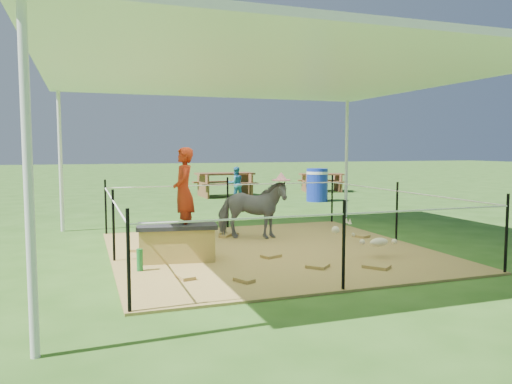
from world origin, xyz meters
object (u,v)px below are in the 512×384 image
object	(u,v)px
distant_person	(236,183)
foal	(379,240)
green_bottle	(140,260)
pony	(252,210)
trash_barrel	(317,185)
picnic_table_far	(321,182)
picnic_table_near	(225,185)
straw_bale	(177,244)
woman	(184,184)

from	to	relation	value
distant_person	foal	bearing A→B (deg)	81.51
green_bottle	pony	bearing A→B (deg)	38.74
foal	trash_barrel	xyz separation A→B (m)	(2.61, 7.22, 0.21)
picnic_table_far	picnic_table_near	bearing A→B (deg)	-156.19
pony	foal	size ratio (longest dim) A/B	1.36
straw_bale	foal	world-z (taller)	foal
distant_person	trash_barrel	bearing A→B (deg)	147.48
trash_barrel	picnic_table_near	size ratio (longest dim) A/B	0.52
foal	distant_person	size ratio (longest dim) A/B	0.86
green_bottle	foal	xyz separation A→B (m)	(3.25, -0.30, 0.10)
woman	foal	world-z (taller)	woman
pony	picnic_table_far	world-z (taller)	pony
straw_bale	woman	distance (m)	0.82
pony	picnic_table_far	xyz separation A→B (m)	(5.47, 8.27, -0.20)
green_bottle	trash_barrel	xyz separation A→B (m)	(5.86, 6.92, 0.31)
green_bottle	foal	world-z (taller)	foal
picnic_table_near	foal	bearing A→B (deg)	-94.03
foal	trash_barrel	bearing A→B (deg)	61.42
pony	trash_barrel	distance (m)	6.53
woman	picnic_table_near	distance (m)	9.35
woman	picnic_table_near	world-z (taller)	woman
trash_barrel	picnic_table_near	xyz separation A→B (m)	(-2.15, 2.35, -0.10)
foal	picnic_table_far	size ratio (longest dim) A/B	0.55
foal	distant_person	bearing A→B (deg)	78.16
straw_bale	green_bottle	bearing A→B (deg)	-140.71
woman	green_bottle	distance (m)	1.20
foal	picnic_table_far	bearing A→B (deg)	58.62
straw_bale	woman	bearing A→B (deg)	0.00
green_bottle	picnic_table_near	world-z (taller)	picnic_table_near
green_bottle	trash_barrel	size ratio (longest dim) A/B	0.29
pony	foal	bearing A→B (deg)	-125.41
green_bottle	distant_person	distance (m)	8.84
trash_barrel	pony	bearing A→B (deg)	-125.86
straw_bale	pony	distance (m)	1.91
green_bottle	distant_person	world-z (taller)	distant_person
green_bottle	picnic_table_near	bearing A→B (deg)	68.20
woman	picnic_table_far	xyz separation A→B (m)	(6.85, 9.45, -0.74)
pony	trash_barrel	size ratio (longest dim) A/B	1.22
straw_bale	green_bottle	world-z (taller)	straw_bale
woman	pony	size ratio (longest dim) A/B	1.02
woman	foal	distance (m)	2.82
straw_bale	trash_barrel	world-z (taller)	trash_barrel
straw_bale	distant_person	size ratio (longest dim) A/B	0.99
pony	trash_barrel	xyz separation A→B (m)	(3.82, 5.29, -0.04)
picnic_table_far	distant_person	distance (m)	4.25
woman	picnic_table_near	bearing A→B (deg)	169.68
picnic_table_far	woman	bearing A→B (deg)	-111.62
foal	trash_barrel	world-z (taller)	trash_barrel
picnic_table_near	picnic_table_far	world-z (taller)	picnic_table_near
trash_barrel	picnic_table_far	world-z (taller)	trash_barrel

